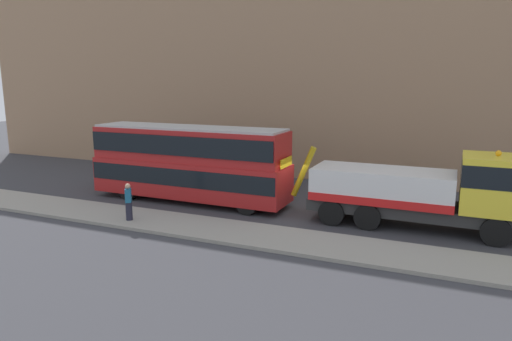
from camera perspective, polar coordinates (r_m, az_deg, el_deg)
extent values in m
plane|color=#38383D|center=(22.83, 5.59, -5.25)|extent=(120.00, 120.00, 0.00)
cube|color=gray|center=(19.04, 1.68, -8.34)|extent=(60.00, 2.80, 0.15)
cube|color=#9E7A5B|center=(29.99, 10.90, 13.97)|extent=(60.00, 1.20, 16.00)
cube|color=#2D2D2D|center=(21.40, 18.79, -4.54)|extent=(9.02, 2.29, 0.55)
cube|color=yellow|center=(21.08, 27.71, -1.49)|extent=(2.62, 2.62, 2.30)
cube|color=black|center=(21.00, 27.82, -0.29)|extent=(2.65, 2.65, 0.90)
cube|color=silver|center=(21.30, 15.47, -1.71)|extent=(6.12, 2.65, 1.40)
cube|color=red|center=(21.42, 15.40, -3.07)|extent=(6.12, 2.71, 0.36)
cylinder|color=#B79914|center=(22.05, 5.95, -0.14)|extent=(1.24, 0.29, 2.52)
sphere|color=orange|center=(20.87, 28.03, 1.92)|extent=(0.24, 0.24, 0.24)
cylinder|color=black|center=(22.55, 27.41, -5.15)|extent=(1.16, 0.35, 1.16)
cylinder|color=black|center=(20.42, 27.75, -6.80)|extent=(1.16, 0.35, 1.16)
cylinder|color=black|center=(22.72, 14.73, -4.13)|extent=(1.16, 0.35, 1.16)
cylinder|color=black|center=(20.61, 13.73, -5.65)|extent=(1.16, 0.35, 1.16)
cylinder|color=black|center=(23.01, 10.79, -3.77)|extent=(1.16, 0.35, 1.16)
cylinder|color=black|center=(20.93, 9.40, -5.22)|extent=(1.16, 0.35, 1.16)
cube|color=#AD1E1E|center=(24.79, -8.31, -0.93)|extent=(11.02, 2.60, 1.90)
cube|color=#AD1E1E|center=(24.48, -8.43, 3.20)|extent=(10.80, 2.49, 1.70)
cube|color=black|center=(24.74, -8.33, -0.36)|extent=(10.91, 2.65, 0.90)
cube|color=black|center=(24.47, -8.44, 3.43)|extent=(10.69, 2.64, 1.00)
cube|color=#B2B2B2|center=(24.37, -8.49, 5.32)|extent=(10.58, 2.39, 0.12)
cube|color=yellow|center=(22.15, 3.80, 1.02)|extent=(0.07, 1.50, 0.44)
cylinder|color=black|center=(24.14, 1.00, -3.01)|extent=(1.04, 0.31, 1.04)
cylinder|color=black|center=(22.23, -1.17, -4.25)|extent=(1.04, 0.31, 1.04)
cylinder|color=black|center=(27.66, -12.89, -1.46)|extent=(1.04, 0.31, 1.04)
cylinder|color=black|center=(26.01, -15.72, -2.40)|extent=(1.04, 0.31, 1.04)
cylinder|color=#232333|center=(21.73, -15.56, -4.89)|extent=(0.42, 0.42, 0.85)
cube|color=#1E6084|center=(21.54, -15.67, -3.01)|extent=(0.44, 0.48, 0.62)
sphere|color=tan|center=(21.44, -15.73, -1.89)|extent=(0.24, 0.24, 0.24)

